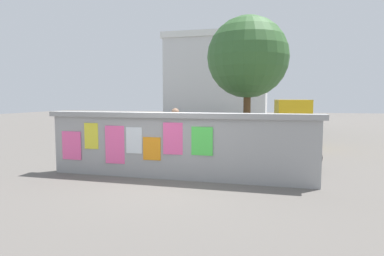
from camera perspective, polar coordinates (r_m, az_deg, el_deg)
The scene contains 9 objects.
ground at distance 15.56m, azimuth 5.98°, elevation -1.83°, with size 60.00×60.00×0.00m, color #605B56.
poster_wall at distance 7.69m, azimuth -2.76°, elevation -2.97°, with size 6.59×0.42×1.57m.
auto_rickshaw_truck at distance 12.96m, azimuth 12.76°, elevation 0.65°, with size 3.75×1.89×1.85m.
motorcycle at distance 11.32m, azimuth -3.41°, elevation -2.10°, with size 1.87×0.70×0.87m.
bicycle_near at distance 10.01m, azimuth 7.67°, elevation -3.68°, with size 1.69×0.49×0.95m.
bicycle_far at distance 9.07m, azimuth 16.69°, elevation -4.78°, with size 1.69×0.46×0.95m.
person_walking at distance 9.47m, azimuth -2.93°, elevation -0.35°, with size 0.42×0.42×1.62m.
tree_roadside at distance 18.20m, azimuth 9.73°, elevation 12.07°, with size 4.38×4.38×6.30m.
building_background at distance 29.15m, azimuth 4.67°, elevation 8.69°, with size 8.62×6.26×7.30m.
Camera 1 is at (2.23, -7.28, 1.91)m, focal length 30.48 mm.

